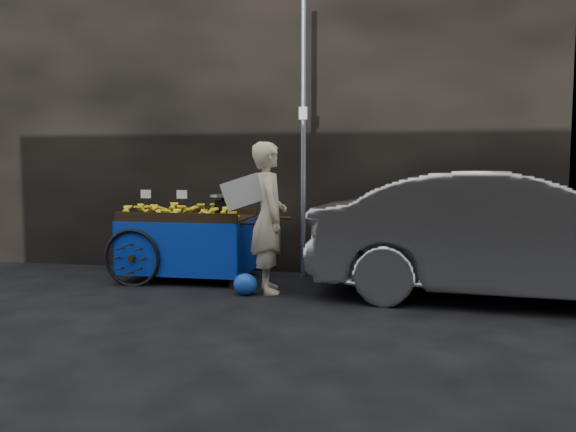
% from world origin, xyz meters
% --- Properties ---
extents(ground, '(80.00, 80.00, 0.00)m').
position_xyz_m(ground, '(0.00, 0.00, 0.00)').
color(ground, black).
rests_on(ground, ground).
extents(building_wall, '(13.50, 2.00, 5.00)m').
position_xyz_m(building_wall, '(0.39, 2.60, 2.50)').
color(building_wall, black).
rests_on(building_wall, ground).
extents(street_pole, '(0.12, 0.10, 4.00)m').
position_xyz_m(street_pole, '(0.30, 1.30, 2.01)').
color(street_pole, slate).
rests_on(street_pole, ground).
extents(banana_cart, '(2.44, 1.24, 1.33)m').
position_xyz_m(banana_cart, '(-1.35, 0.81, 0.82)').
color(banana_cart, black).
rests_on(banana_cart, ground).
extents(vendor, '(0.94, 0.83, 1.95)m').
position_xyz_m(vendor, '(0.03, 0.22, 0.98)').
color(vendor, '#BEAF8D').
rests_on(vendor, ground).
extents(plastic_bag, '(0.31, 0.25, 0.28)m').
position_xyz_m(plastic_bag, '(-0.22, -0.04, 0.14)').
color(plastic_bag, '#1642AA').
rests_on(plastic_bag, ground).
extents(parked_car, '(4.92, 2.07, 1.58)m').
position_xyz_m(parked_car, '(3.02, 0.33, 0.79)').
color(parked_car, '#A8ABAF').
rests_on(parked_car, ground).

